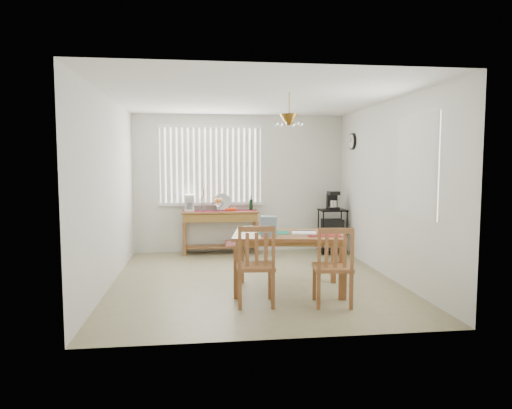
{
  "coord_description": "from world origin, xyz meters",
  "views": [
    {
      "loc": [
        -0.77,
        -6.44,
        1.69
      ],
      "look_at": [
        0.1,
        0.55,
        1.05
      ],
      "focal_mm": 32.0,
      "sensor_mm": 36.0,
      "label": 1
    }
  ],
  "objects": [
    {
      "name": "chair_right",
      "position": [
        0.79,
        -1.3,
        0.47
      ],
      "size": [
        0.49,
        0.49,
        0.95
      ],
      "color": "#915A31",
      "rests_on": "ground"
    },
    {
      "name": "cart_items",
      "position": [
        1.7,
        1.8,
        0.99
      ],
      "size": [
        0.2,
        0.23,
        0.34
      ],
      "color": "black",
      "rests_on": "wire_cart"
    },
    {
      "name": "chair_left",
      "position": [
        -0.12,
        -1.17,
        0.48
      ],
      "size": [
        0.47,
        0.47,
        0.97
      ],
      "color": "#915A31",
      "rests_on": "ground"
    },
    {
      "name": "room_shell",
      "position": [
        0.0,
        0.01,
        1.69
      ],
      "size": [
        4.2,
        4.7,
        2.7
      ],
      "color": "silver",
      "rests_on": "ground"
    },
    {
      "name": "dining_table",
      "position": [
        0.39,
        -0.58,
        0.68
      ],
      "size": [
        1.56,
        1.14,
        0.76
      ],
      "color": "#915A31",
      "rests_on": "ground"
    },
    {
      "name": "table_items",
      "position": [
        0.23,
        -0.67,
        0.86
      ],
      "size": [
        1.09,
        0.68,
        0.24
      ],
      "color": "#136F51",
      "rests_on": "dining_table"
    },
    {
      "name": "ground",
      "position": [
        0.0,
        0.0,
        -0.01
      ],
      "size": [
        4.0,
        4.5,
        0.01
      ],
      "primitive_type": "cube",
      "color": "gray"
    },
    {
      "name": "sideboard_items",
      "position": [
        -0.62,
        2.04,
        0.93
      ],
      "size": [
        1.35,
        0.33,
        0.61
      ],
      "color": "maroon",
      "rests_on": "sideboard"
    },
    {
      "name": "sideboard",
      "position": [
        -0.38,
        2.03,
        0.6
      ],
      "size": [
        1.43,
        0.4,
        0.8
      ],
      "color": "#915A31",
      "rests_on": "ground"
    },
    {
      "name": "wire_cart",
      "position": [
        1.7,
        1.79,
        0.5
      ],
      "size": [
        0.49,
        0.39,
        0.83
      ],
      "color": "black",
      "rests_on": "ground"
    }
  ]
}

